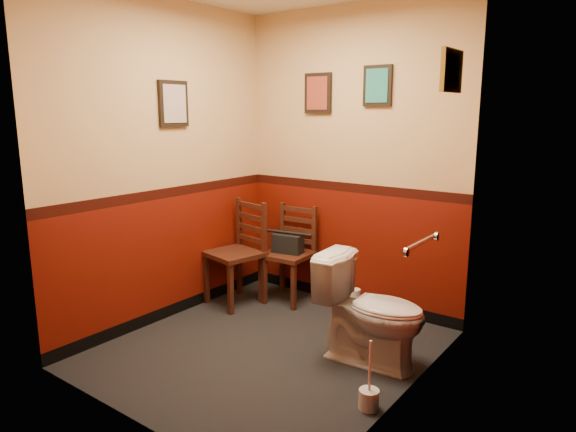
{
  "coord_description": "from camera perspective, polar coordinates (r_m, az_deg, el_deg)",
  "views": [
    {
      "loc": [
        2.3,
        -2.84,
        1.79
      ],
      "look_at": [
        0.0,
        0.25,
        1.0
      ],
      "focal_mm": 32.0,
      "sensor_mm": 36.0,
      "label": 1
    }
  ],
  "objects": [
    {
      "name": "floor",
      "position": [
        4.07,
        -2.17,
        -14.5
      ],
      "size": [
        2.2,
        2.4,
        0.0
      ],
      "primitive_type": "cube",
      "color": "black",
      "rests_on": "ground"
    },
    {
      "name": "wall_back",
      "position": [
        4.67,
        7.0,
        6.1
      ],
      "size": [
        2.2,
        0.0,
        2.7
      ],
      "primitive_type": "cube",
      "rotation": [
        1.57,
        0.0,
        0.0
      ],
      "color": "#5E1006",
      "rests_on": "ground"
    },
    {
      "name": "wall_front",
      "position": [
        2.86,
        -17.6,
        2.18
      ],
      "size": [
        2.2,
        0.0,
        2.7
      ],
      "primitive_type": "cube",
      "rotation": [
        -1.57,
        0.0,
        0.0
      ],
      "color": "#5E1006",
      "rests_on": "ground"
    },
    {
      "name": "wall_left",
      "position": [
        4.45,
        -13.46,
        5.6
      ],
      "size": [
        0.0,
        2.4,
        2.7
      ],
      "primitive_type": "cube",
      "rotation": [
        1.57,
        0.0,
        1.57
      ],
      "color": "#5E1006",
      "rests_on": "ground"
    },
    {
      "name": "wall_right",
      "position": [
        3.12,
        13.63,
        3.13
      ],
      "size": [
        0.0,
        2.4,
        2.7
      ],
      "primitive_type": "cube",
      "rotation": [
        1.57,
        0.0,
        -1.57
      ],
      "color": "#5E1006",
      "rests_on": "ground"
    },
    {
      "name": "grab_bar",
      "position": [
        3.43,
        14.49,
        -2.96
      ],
      "size": [
        0.05,
        0.56,
        0.06
      ],
      "color": "silver",
      "rests_on": "wall_right"
    },
    {
      "name": "framed_print_back_a",
      "position": [
        4.82,
        3.34,
        13.47
      ],
      "size": [
        0.28,
        0.04,
        0.36
      ],
      "color": "black",
      "rests_on": "wall_back"
    },
    {
      "name": "framed_print_back_b",
      "position": [
        4.52,
        9.91,
        14.08
      ],
      "size": [
        0.26,
        0.04,
        0.34
      ],
      "color": "black",
      "rests_on": "wall_back"
    },
    {
      "name": "framed_print_left",
      "position": [
        4.48,
        -12.6,
        12.08
      ],
      "size": [
        0.04,
        0.3,
        0.38
      ],
      "color": "black",
      "rests_on": "wall_left"
    },
    {
      "name": "framed_print_right",
      "position": [
        3.66,
        17.7,
        15.12
      ],
      "size": [
        0.04,
        0.34,
        0.28
      ],
      "color": "olive",
      "rests_on": "wall_right"
    },
    {
      "name": "toilet",
      "position": [
        3.77,
        9.25,
        -10.41
      ],
      "size": [
        0.82,
        0.5,
        0.77
      ],
      "primitive_type": "imported",
      "rotation": [
        0.0,
        0.0,
        1.65
      ],
      "color": "white",
      "rests_on": "floor"
    },
    {
      "name": "toilet_brush",
      "position": [
        3.36,
        8.98,
        -19.33
      ],
      "size": [
        0.12,
        0.12,
        0.45
      ],
      "color": "silver",
      "rests_on": "floor"
    },
    {
      "name": "chair_left",
      "position": [
        4.84,
        -5.53,
        -4.09
      ],
      "size": [
        0.53,
        0.53,
        0.97
      ],
      "rotation": [
        0.0,
        0.0,
        -0.2
      ],
      "color": "#441E14",
      "rests_on": "floor"
    },
    {
      "name": "chair_right",
      "position": [
        4.91,
        0.23,
        -4.18
      ],
      "size": [
        0.45,
        0.45,
        0.91
      ],
      "rotation": [
        0.0,
        0.0,
        0.06
      ],
      "color": "#441E14",
      "rests_on": "floor"
    },
    {
      "name": "handbag",
      "position": [
        4.85,
        -0.03,
        -3.05
      ],
      "size": [
        0.3,
        0.19,
        0.21
      ],
      "rotation": [
        0.0,
        0.0,
        0.17
      ],
      "color": "black",
      "rests_on": "chair_right"
    },
    {
      "name": "tp_stack",
      "position": [
        4.81,
        7.41,
        -9.34
      ],
      "size": [
        0.23,
        0.12,
        0.2
      ],
      "color": "silver",
      "rests_on": "floor"
    }
  ]
}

